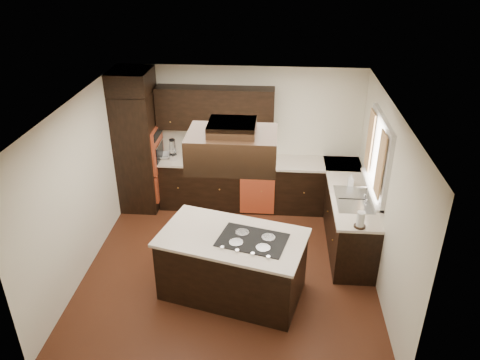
# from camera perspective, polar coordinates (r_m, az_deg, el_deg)

# --- Properties ---
(floor) EXTENTS (4.20, 4.20, 0.02)m
(floor) POSITION_cam_1_polar(r_m,az_deg,el_deg) (7.15, -1.21, -10.49)
(floor) COLOR #5D2D18
(floor) RESTS_ON ground
(ceiling) EXTENTS (4.20, 4.20, 0.02)m
(ceiling) POSITION_cam_1_polar(r_m,az_deg,el_deg) (5.94, -1.45, 9.05)
(ceiling) COLOR silver
(ceiling) RESTS_ON ground
(wall_back) EXTENTS (4.20, 0.02, 2.50)m
(wall_back) POSITION_cam_1_polar(r_m,az_deg,el_deg) (8.35, 0.15, 5.41)
(wall_back) COLOR beige
(wall_back) RESTS_ON ground
(wall_front) EXTENTS (4.20, 0.02, 2.50)m
(wall_front) POSITION_cam_1_polar(r_m,az_deg,el_deg) (4.73, -3.98, -14.11)
(wall_front) COLOR beige
(wall_front) RESTS_ON ground
(wall_left) EXTENTS (0.02, 4.20, 2.50)m
(wall_left) POSITION_cam_1_polar(r_m,az_deg,el_deg) (6.97, -18.85, -0.86)
(wall_left) COLOR beige
(wall_left) RESTS_ON ground
(wall_right) EXTENTS (0.02, 4.20, 2.50)m
(wall_right) POSITION_cam_1_polar(r_m,az_deg,el_deg) (6.60, 17.26, -2.28)
(wall_right) COLOR beige
(wall_right) RESTS_ON ground
(oven_column) EXTENTS (0.65, 0.75, 2.12)m
(oven_column) POSITION_cam_1_polar(r_m,az_deg,el_deg) (8.37, -12.29, 3.41)
(oven_column) COLOR black
(oven_column) RESTS_ON floor
(wall_oven_face) EXTENTS (0.05, 0.62, 0.78)m
(wall_oven_face) POSITION_cam_1_polar(r_m,az_deg,el_deg) (8.26, -10.00, 3.74)
(wall_oven_face) COLOR #BC4827
(wall_oven_face) RESTS_ON oven_column
(base_cabinets_back) EXTENTS (2.93, 0.60, 0.88)m
(base_cabinets_back) POSITION_cam_1_polar(r_m,az_deg,el_deg) (8.41, 0.22, -0.51)
(base_cabinets_back) COLOR black
(base_cabinets_back) RESTS_ON floor
(base_cabinets_right) EXTENTS (0.60, 2.40, 0.88)m
(base_cabinets_right) POSITION_cam_1_polar(r_m,az_deg,el_deg) (7.70, 12.93, -4.13)
(base_cabinets_right) COLOR black
(base_cabinets_right) RESTS_ON floor
(countertop_back) EXTENTS (2.93, 0.63, 0.04)m
(countertop_back) POSITION_cam_1_polar(r_m,az_deg,el_deg) (8.19, 0.22, 2.28)
(countertop_back) COLOR beige
(countertop_back) RESTS_ON base_cabinets_back
(countertop_right) EXTENTS (0.63, 2.40, 0.04)m
(countertop_right) POSITION_cam_1_polar(r_m,az_deg,el_deg) (7.47, 13.18, -1.12)
(countertop_right) COLOR beige
(countertop_right) RESTS_ON base_cabinets_right
(upper_cabinets) EXTENTS (2.00, 0.34, 0.72)m
(upper_cabinets) POSITION_cam_1_polar(r_m,az_deg,el_deg) (8.03, -3.04, 8.72)
(upper_cabinets) COLOR black
(upper_cabinets) RESTS_ON wall_back
(dishwasher_front) EXTENTS (0.60, 0.05, 0.72)m
(dishwasher_front) POSITION_cam_1_polar(r_m,az_deg,el_deg) (8.16, 2.11, -1.83)
(dishwasher_front) COLOR #BC4827
(dishwasher_front) RESTS_ON floor
(window_frame) EXTENTS (0.06, 1.32, 1.12)m
(window_frame) POSITION_cam_1_polar(r_m,az_deg,el_deg) (6.89, 16.54, 2.89)
(window_frame) COLOR silver
(window_frame) RESTS_ON wall_right
(window_pane) EXTENTS (0.00, 1.20, 1.00)m
(window_pane) POSITION_cam_1_polar(r_m,az_deg,el_deg) (6.90, 16.77, 2.88)
(window_pane) COLOR white
(window_pane) RESTS_ON wall_right
(curtain_left) EXTENTS (0.02, 0.34, 0.90)m
(curtain_left) POSITION_cam_1_polar(r_m,az_deg,el_deg) (6.49, 16.73, 1.77)
(curtain_left) COLOR beige
(curtain_left) RESTS_ON wall_right
(curtain_right) EXTENTS (0.02, 0.34, 0.90)m
(curtain_right) POSITION_cam_1_polar(r_m,az_deg,el_deg) (7.24, 15.55, 4.65)
(curtain_right) COLOR beige
(curtain_right) RESTS_ON wall_right
(sink_rim) EXTENTS (0.52, 0.84, 0.01)m
(sink_rim) POSITION_cam_1_polar(r_m,az_deg,el_deg) (7.16, 13.67, -2.29)
(sink_rim) COLOR silver
(sink_rim) RESTS_ON countertop_right
(island) EXTENTS (2.02, 1.43, 0.88)m
(island) POSITION_cam_1_polar(r_m,az_deg,el_deg) (6.43, -0.92, -10.41)
(island) COLOR black
(island) RESTS_ON floor
(island_top) EXTENTS (2.10, 1.51, 0.04)m
(island_top) POSITION_cam_1_polar(r_m,az_deg,el_deg) (6.15, -0.96, -7.03)
(island_top) COLOR beige
(island_top) RESTS_ON island
(cooktop) EXTENTS (0.98, 0.78, 0.01)m
(cooktop) POSITION_cam_1_polar(r_m,az_deg,el_deg) (6.07, 1.52, -7.32)
(cooktop) COLOR black
(cooktop) RESTS_ON island_top
(range_hood) EXTENTS (1.05, 0.72, 0.42)m
(range_hood) POSITION_cam_1_polar(r_m,az_deg,el_deg) (5.54, -0.96, 3.80)
(range_hood) COLOR black
(range_hood) RESTS_ON ceiling
(hood_duct) EXTENTS (0.55, 0.50, 0.13)m
(hood_duct) POSITION_cam_1_polar(r_m,az_deg,el_deg) (5.44, -0.98, 6.45)
(hood_duct) COLOR black
(hood_duct) RESTS_ON ceiling
(blender_base) EXTENTS (0.15, 0.15, 0.10)m
(blender_base) POSITION_cam_1_polar(r_m,az_deg,el_deg) (8.27, -8.15, 2.80)
(blender_base) COLOR silver
(blender_base) RESTS_ON countertop_back
(blender_pitcher) EXTENTS (0.13, 0.13, 0.26)m
(blender_pitcher) POSITION_cam_1_polar(r_m,az_deg,el_deg) (8.20, -8.23, 3.94)
(blender_pitcher) COLOR silver
(blender_pitcher) RESTS_ON blender_base
(spice_rack) EXTENTS (0.38, 0.11, 0.32)m
(spice_rack) POSITION_cam_1_polar(r_m,az_deg,el_deg) (8.15, -2.59, 3.49)
(spice_rack) COLOR black
(spice_rack) RESTS_ON countertop_back
(mixing_bowl) EXTENTS (0.38, 0.38, 0.07)m
(mixing_bowl) POSITION_cam_1_polar(r_m,az_deg,el_deg) (8.38, -9.19, 2.92)
(mixing_bowl) COLOR silver
(mixing_bowl) RESTS_ON countertop_back
(soap_bottle) EXTENTS (0.09, 0.09, 0.19)m
(soap_bottle) POSITION_cam_1_polar(r_m,az_deg,el_deg) (7.50, 13.35, -0.04)
(soap_bottle) COLOR silver
(soap_bottle) RESTS_ON countertop_right
(paper_towel) EXTENTS (0.12, 0.12, 0.23)m
(paper_towel) POSITION_cam_1_polar(r_m,az_deg,el_deg) (6.47, 14.48, -4.72)
(paper_towel) COLOR silver
(paper_towel) RESTS_ON countertop_right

